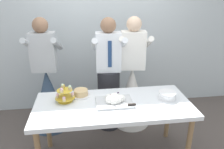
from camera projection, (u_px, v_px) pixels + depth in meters
name	position (u px, v px, depth m)	size (l,w,h in m)	color
rear_wall	(101.00, 24.00, 3.63)	(5.20, 0.10, 2.90)	silver
dessert_table	(113.00, 109.00, 2.58)	(1.80, 0.80, 0.78)	silver
cupcake_stand	(65.00, 95.00, 2.58)	(0.23, 0.23, 0.21)	gold
main_cake_tray	(114.00, 100.00, 2.55)	(0.44, 0.31, 0.13)	silver
plate_stack	(167.00, 95.00, 2.65)	(0.21, 0.21, 0.09)	white
round_cake	(81.00, 93.00, 2.73)	(0.24, 0.24, 0.08)	white
person_groom	(109.00, 82.00, 3.21)	(0.48, 0.51, 1.66)	#232328
person_bride	(132.00, 89.00, 3.36)	(0.56, 0.56, 1.66)	white
person_guest	(48.00, 92.00, 3.27)	(0.56, 0.56, 1.66)	#334760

